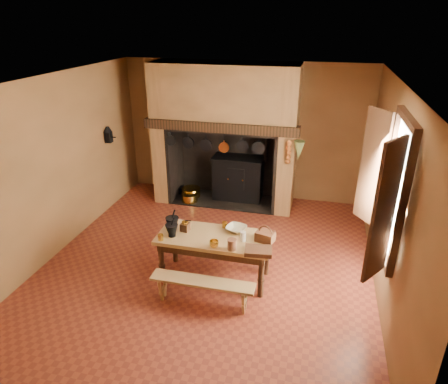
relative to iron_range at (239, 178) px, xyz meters
name	(u,v)px	position (x,y,z in m)	size (l,w,h in m)	color
floor	(209,262)	(0.04, -2.45, -0.48)	(5.50, 5.50, 0.00)	maroon
ceiling	(206,82)	(0.04, -2.45, 2.32)	(5.50, 5.50, 0.00)	silver
back_wall	(244,131)	(0.04, 0.30, 0.92)	(5.00, 0.02, 2.80)	#986A3D
wall_left	(56,166)	(-2.46, -2.45, 0.92)	(0.02, 5.50, 2.80)	#986A3D
wall_right	(391,198)	(2.54, -2.45, 0.92)	(0.02, 5.50, 2.80)	#986A3D
wall_front	(117,302)	(0.04, -5.20, 0.92)	(5.00, 0.02, 2.80)	#986A3D
chimney_breast	(225,115)	(-0.26, -0.14, 1.33)	(2.95, 0.96, 2.80)	#986A3D
iron_range	(239,178)	(0.00, 0.00, 0.00)	(1.12, 0.55, 1.60)	black
hearth_pans	(190,194)	(-1.01, -0.23, -0.39)	(0.51, 0.62, 0.20)	gold
hanging_pans	(217,145)	(-0.30, -0.64, 0.88)	(1.92, 0.29, 0.27)	black
onion_string	(288,152)	(1.04, -0.66, 0.85)	(0.12, 0.10, 0.46)	#AA581F
herb_bunch	(299,151)	(1.22, -0.66, 0.90)	(0.20, 0.20, 0.35)	#5B6831
window	(386,188)	(2.39, -2.85, 1.22)	(0.39, 1.75, 1.76)	white
wall_coffee_mill	(108,133)	(-2.38, -0.90, 1.03)	(0.23, 0.16, 0.31)	black
work_table	(215,243)	(0.24, -2.81, 0.11)	(1.63, 0.73, 0.71)	#A6874C
bench_front	(203,287)	(0.24, -3.45, -0.19)	(1.40, 0.25, 0.39)	#A6874C
bench_back	(225,241)	(0.24, -2.20, -0.21)	(1.29, 0.23, 0.36)	#A6874C
mortar_large	(172,223)	(-0.41, -2.78, 0.33)	(0.20, 0.20, 0.34)	black
mortar_small	(172,230)	(-0.35, -2.95, 0.33)	(0.18, 0.18, 0.31)	black
coffee_grinder	(185,226)	(-0.22, -2.76, 0.29)	(0.17, 0.14, 0.19)	#382112
brass_mug_a	(161,237)	(-0.47, -3.09, 0.27)	(0.08, 0.08, 0.09)	gold
brass_mug_b	(225,225)	(0.32, -2.53, 0.27)	(0.08, 0.08, 0.09)	gold
mixing_bowl	(236,229)	(0.51, -2.59, 0.26)	(0.29, 0.29, 0.07)	beige
stoneware_crock	(232,244)	(0.56, -3.09, 0.30)	(0.12, 0.12, 0.15)	brown
glass_jar	(243,236)	(0.66, -2.84, 0.30)	(0.08, 0.08, 0.14)	beige
wicker_basket	(265,236)	(0.96, -2.77, 0.30)	(0.29, 0.24, 0.24)	#552A19
wooden_tray	(258,251)	(0.91, -3.09, 0.25)	(0.36, 0.26, 0.06)	#382112
brass_cup	(214,244)	(0.31, -3.09, 0.27)	(0.13, 0.13, 0.10)	gold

